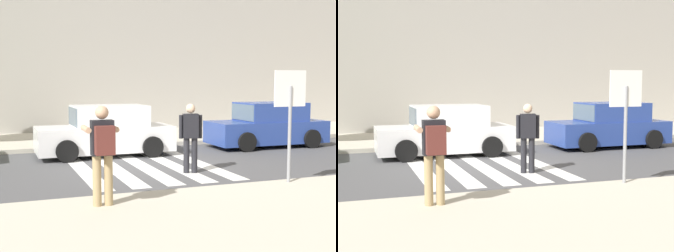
# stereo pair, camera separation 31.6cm
# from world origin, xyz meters

# --- Properties ---
(ground_plane) EXTENTS (120.00, 120.00, 0.00)m
(ground_plane) POSITION_xyz_m (0.00, 0.00, 0.00)
(ground_plane) COLOR #4C4C4F
(sidewalk_near) EXTENTS (60.00, 6.00, 0.14)m
(sidewalk_near) POSITION_xyz_m (0.00, -6.20, 0.07)
(sidewalk_near) COLOR beige
(sidewalk_near) RESTS_ON ground
(sidewalk_far) EXTENTS (60.00, 4.80, 0.14)m
(sidewalk_far) POSITION_xyz_m (0.00, 6.00, 0.07)
(sidewalk_far) COLOR beige
(sidewalk_far) RESTS_ON ground
(building_facade_far) EXTENTS (56.00, 4.00, 6.71)m
(building_facade_far) POSITION_xyz_m (0.00, 10.40, 3.35)
(building_facade_far) COLOR #ADA89E
(building_facade_far) RESTS_ON ground
(crosswalk_stripe_0) EXTENTS (0.44, 5.20, 0.01)m
(crosswalk_stripe_0) POSITION_xyz_m (-1.60, 0.20, 0.00)
(crosswalk_stripe_0) COLOR silver
(crosswalk_stripe_0) RESTS_ON ground
(crosswalk_stripe_1) EXTENTS (0.44, 5.20, 0.01)m
(crosswalk_stripe_1) POSITION_xyz_m (-0.80, 0.20, 0.00)
(crosswalk_stripe_1) COLOR silver
(crosswalk_stripe_1) RESTS_ON ground
(crosswalk_stripe_2) EXTENTS (0.44, 5.20, 0.01)m
(crosswalk_stripe_2) POSITION_xyz_m (0.00, 0.20, 0.00)
(crosswalk_stripe_2) COLOR silver
(crosswalk_stripe_2) RESTS_ON ground
(crosswalk_stripe_3) EXTENTS (0.44, 5.20, 0.01)m
(crosswalk_stripe_3) POSITION_xyz_m (0.80, 0.20, 0.00)
(crosswalk_stripe_3) COLOR silver
(crosswalk_stripe_3) RESTS_ON ground
(crosswalk_stripe_4) EXTENTS (0.44, 5.20, 0.01)m
(crosswalk_stripe_4) POSITION_xyz_m (1.60, 0.20, 0.00)
(crosswalk_stripe_4) COLOR silver
(crosswalk_stripe_4) RESTS_ON ground
(stop_sign) EXTENTS (0.76, 0.08, 2.37)m
(stop_sign) POSITION_xyz_m (2.12, -3.45, 1.86)
(stop_sign) COLOR gray
(stop_sign) RESTS_ON sidewalk_near
(photographer_with_backpack) EXTENTS (0.60, 0.85, 1.72)m
(photographer_with_backpack) POSITION_xyz_m (-2.00, -3.97, 1.17)
(photographer_with_backpack) COLOR tan
(photographer_with_backpack) RESTS_ON sidewalk_near
(pedestrian_crossing) EXTENTS (0.56, 0.33, 1.72)m
(pedestrian_crossing) POSITION_xyz_m (0.84, -1.16, 0.97)
(pedestrian_crossing) COLOR #232328
(pedestrian_crossing) RESTS_ON ground
(parked_car_white) EXTENTS (4.10, 1.92, 1.55)m
(parked_car_white) POSITION_xyz_m (-0.51, 2.30, 0.73)
(parked_car_white) COLOR white
(parked_car_white) RESTS_ON ground
(parked_car_blue) EXTENTS (4.10, 1.92, 1.55)m
(parked_car_blue) POSITION_xyz_m (5.26, 2.30, 0.73)
(parked_car_blue) COLOR #284293
(parked_car_blue) RESTS_ON ground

